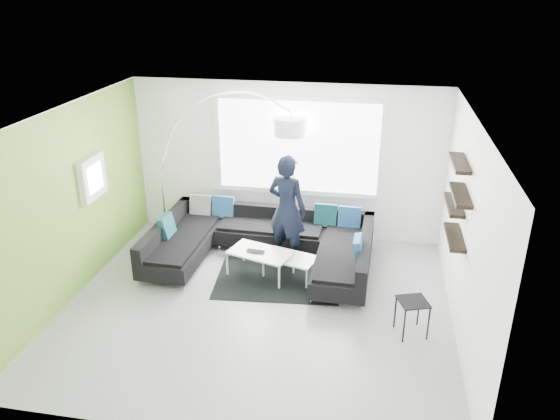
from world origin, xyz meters
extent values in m
plane|color=gray|center=(0.00, 0.00, 0.00)|extent=(5.50, 5.50, 0.00)
cube|color=white|center=(0.00, 2.50, 1.40)|extent=(5.50, 0.04, 2.80)
cube|color=white|center=(0.00, -2.50, 1.40)|extent=(5.50, 0.04, 2.80)
cube|color=white|center=(-2.75, 0.00, 1.40)|extent=(0.04, 5.00, 2.80)
cube|color=white|center=(2.75, 0.00, 1.40)|extent=(0.04, 5.00, 2.80)
cube|color=white|center=(0.00, 0.00, 2.80)|extent=(5.50, 5.00, 0.04)
cube|color=#6B9E33|center=(-2.74, 0.00, 1.40)|extent=(0.01, 5.00, 2.80)
cube|color=white|center=(0.20, 2.46, 1.70)|extent=(2.96, 0.06, 1.68)
cube|color=white|center=(-2.68, 0.60, 1.60)|extent=(0.12, 0.66, 0.66)
cube|color=black|center=(2.64, 0.40, 1.70)|extent=(0.20, 1.24, 0.95)
cube|color=black|center=(-0.20, 1.22, 0.19)|extent=(3.60, 2.28, 0.37)
cube|color=black|center=(-0.20, 1.22, 0.51)|extent=(3.60, 2.28, 0.28)
cube|color=navy|center=(-0.20, 1.22, 0.57)|extent=(3.17, 0.27, 0.39)
cube|color=black|center=(0.15, 0.80, 0.01)|extent=(2.04, 1.56, 0.01)
cube|color=white|center=(0.09, 0.91, 0.21)|extent=(1.42, 1.07, 0.41)
cube|color=black|center=(2.16, -0.28, 0.25)|extent=(0.47, 0.47, 0.51)
imported|color=black|center=(0.17, 1.50, 0.92)|extent=(0.94, 0.84, 1.84)
imported|color=black|center=(-0.23, 0.83, 0.42)|extent=(0.33, 0.25, 0.02)
camera|label=1|loc=(1.52, -6.59, 4.43)|focal=35.00mm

